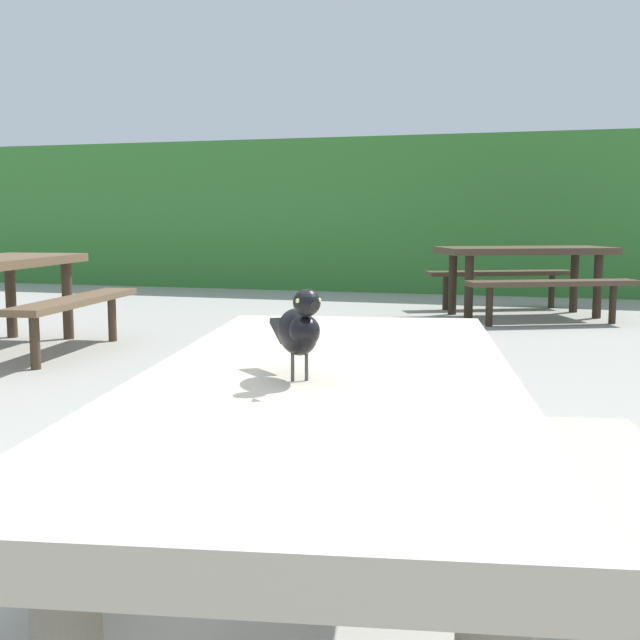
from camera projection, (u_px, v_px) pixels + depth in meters
name	position (u px, v px, depth m)	size (l,w,h in m)	color
hedge_wall	(518.00, 215.00, 11.51)	(28.00, 2.17, 2.16)	#387A33
picnic_table_foreground	(329.00, 457.00, 1.67)	(1.95, 1.97, 0.74)	#B2A893
bird_grackle	(300.00, 329.00, 1.52)	(0.18, 0.25, 0.18)	black
picnic_table_mid_right	(524.00, 264.00, 8.41)	(2.25, 2.24, 0.74)	#473828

